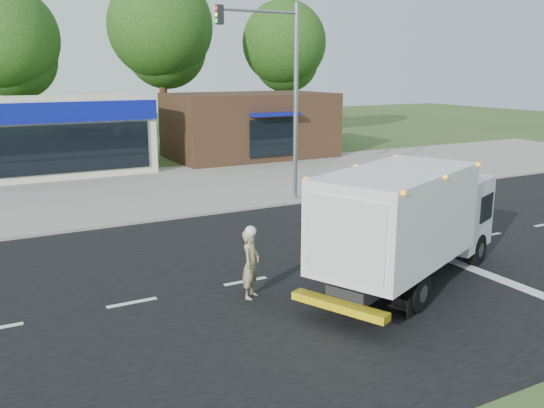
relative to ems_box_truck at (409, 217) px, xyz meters
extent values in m
plane|color=#385123|center=(-0.59, 2.12, -1.80)|extent=(120.00, 120.00, 0.00)
cube|color=black|center=(-0.59, 2.12, -1.79)|extent=(60.00, 14.00, 0.02)
cube|color=gray|center=(-0.59, 10.32, -1.74)|extent=(60.00, 2.40, 0.12)
cube|color=gray|center=(-0.59, 16.12, -1.79)|extent=(60.00, 9.00, 0.02)
cube|color=silver|center=(-6.59, 2.12, -1.78)|extent=(1.20, 0.15, 0.01)
cube|color=silver|center=(-3.59, 2.12, -1.78)|extent=(1.20, 0.15, 0.01)
cube|color=silver|center=(-0.59, 2.12, -1.78)|extent=(1.20, 0.15, 0.01)
cube|color=silver|center=(2.41, 2.12, -1.78)|extent=(1.20, 0.15, 0.01)
cube|color=silver|center=(5.41, 2.12, -1.78)|extent=(1.20, 0.15, 0.01)
cube|color=silver|center=(2.41, -0.88, -1.78)|extent=(0.40, 7.00, 0.01)
cube|color=black|center=(-0.70, -0.31, -1.13)|extent=(4.71, 2.78, 0.33)
cube|color=silver|center=(2.37, 1.05, -0.33)|extent=(2.55, 2.63, 1.99)
cube|color=black|center=(3.19, 1.41, -0.14)|extent=(0.86, 1.70, 0.85)
cube|color=white|center=(-0.70, -0.31, 0.19)|extent=(5.25, 3.99, 2.22)
cube|color=silver|center=(-2.89, -1.27, 0.15)|extent=(0.82, 1.75, 1.80)
cube|color=yellow|center=(-3.04, -1.34, -1.27)|extent=(1.22, 2.21, 0.17)
cube|color=orange|center=(-0.70, -0.31, 1.28)|extent=(5.09, 3.95, 0.08)
cylinder|color=black|center=(2.05, 1.89, -1.34)|extent=(0.95, 0.63, 0.91)
cylinder|color=black|center=(2.78, 0.24, -1.34)|extent=(0.95, 0.63, 0.91)
cylinder|color=black|center=(-1.69, 0.29, -1.34)|extent=(0.95, 0.63, 0.91)
cylinder|color=black|center=(-0.93, -1.44, -1.34)|extent=(0.95, 0.63, 0.91)
imported|color=tan|center=(-3.93, 1.11, -0.94)|extent=(0.73, 0.72, 1.70)
sphere|color=white|center=(-3.93, 1.11, -0.12)|extent=(0.28, 0.28, 0.28)
cube|color=#382316|center=(6.41, 22.12, 0.20)|extent=(10.00, 6.00, 4.00)
cube|color=navy|center=(6.41, 19.02, 1.10)|extent=(3.00, 1.20, 0.20)
cube|color=black|center=(6.41, 19.07, -0.30)|extent=(3.00, 0.12, 2.20)
cylinder|color=gray|center=(2.41, 9.72, 2.20)|extent=(0.18, 0.18, 8.00)
cylinder|color=gray|center=(0.71, 9.72, 5.80)|extent=(3.40, 0.12, 0.12)
cube|color=black|center=(-0.89, 9.72, 5.60)|extent=(0.25, 0.25, 0.70)
cylinder|color=#332114|center=(-6.59, 30.12, 1.63)|extent=(0.56, 0.56, 6.86)
sphere|color=#1D4112|center=(-6.59, 30.12, 5.55)|extent=(6.47, 6.47, 6.47)
sphere|color=#1D4112|center=(-6.09, 30.62, 4.28)|extent=(5.10, 5.10, 5.10)
cylinder|color=#332114|center=(3.41, 30.12, 2.12)|extent=(0.56, 0.56, 7.84)
sphere|color=#1D4112|center=(3.41, 30.12, 6.60)|extent=(7.39, 7.39, 7.39)
sphere|color=#1D4112|center=(3.91, 30.62, 5.15)|extent=(5.82, 5.82, 5.82)
cylinder|color=#332114|center=(13.41, 30.12, 1.70)|extent=(0.56, 0.56, 7.00)
sphere|color=#1D4112|center=(13.41, 30.12, 5.70)|extent=(6.60, 6.60, 6.60)
sphere|color=#1D4112|center=(13.91, 30.62, 4.40)|extent=(5.20, 5.20, 5.20)
camera|label=1|loc=(-9.74, -10.72, 3.63)|focal=38.00mm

